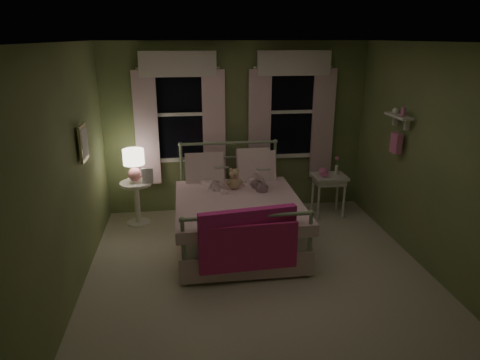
{
  "coord_description": "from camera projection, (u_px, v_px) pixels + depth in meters",
  "views": [
    {
      "loc": [
        -0.81,
        -4.35,
        2.65
      ],
      "look_at": [
        -0.15,
        0.52,
        1.0
      ],
      "focal_mm": 32.0,
      "sensor_mm": 36.0,
      "label": 1
    }
  ],
  "objects": [
    {
      "name": "bud_vase",
      "position": [
        337.0,
        165.0,
        6.51
      ],
      "size": [
        0.06,
        0.06,
        0.28
      ],
      "color": "white",
      "rests_on": "nightstand_right"
    },
    {
      "name": "pink_throw",
      "position": [
        248.0,
        233.0,
        4.67
      ],
      "size": [
        1.1,
        0.25,
        0.71
      ],
      "color": "#D72A8A",
      "rests_on": "bed"
    },
    {
      "name": "pink_toy",
      "position": [
        324.0,
        172.0,
        6.45
      ],
      "size": [
        0.14,
        0.2,
        0.14
      ],
      "color": "pink",
      "rests_on": "nightstand_right"
    },
    {
      "name": "window_right",
      "position": [
        292.0,
        107.0,
        6.53
      ],
      "size": [
        1.34,
        0.13,
        1.96
      ],
      "color": "black",
      "rests_on": "room_shell"
    },
    {
      "name": "book_right",
      "position": [
        256.0,
        173.0,
        5.73
      ],
      "size": [
        0.21,
        0.15,
        0.26
      ],
      "primitive_type": "imported",
      "rotation": [
        1.22,
        0.0,
        -0.2
      ],
      "color": "beige",
      "rests_on": "child_right"
    },
    {
      "name": "framed_picture",
      "position": [
        83.0,
        143.0,
        4.87
      ],
      "size": [
        0.03,
        0.32,
        0.42
      ],
      "color": "beige",
      "rests_on": "room_shell"
    },
    {
      "name": "nightstand_right",
      "position": [
        329.0,
        181.0,
        6.52
      ],
      "size": [
        0.5,
        0.4,
        0.64
      ],
      "color": "white",
      "rests_on": "ground"
    },
    {
      "name": "child_right",
      "position": [
        253.0,
        164.0,
        5.95
      ],
      "size": [
        0.44,
        0.37,
        0.79
      ],
      "primitive_type": "imported",
      "rotation": [
        0.0,
        0.0,
        3.33
      ],
      "color": "#F7D1DD",
      "rests_on": "bed"
    },
    {
      "name": "nightstand_left",
      "position": [
        137.0,
        197.0,
        6.26
      ],
      "size": [
        0.46,
        0.46,
        0.65
      ],
      "color": "white",
      "rests_on": "ground"
    },
    {
      "name": "room_shell",
      "position": [
        260.0,
        168.0,
        4.62
      ],
      "size": [
        4.2,
        4.2,
        4.2
      ],
      "color": "beige",
      "rests_on": "ground"
    },
    {
      "name": "teddy_bear",
      "position": [
        234.0,
        180.0,
        5.82
      ],
      "size": [
        0.23,
        0.19,
        0.31
      ],
      "color": "tan",
      "rests_on": "bed"
    },
    {
      "name": "window_left",
      "position": [
        180.0,
        110.0,
        6.31
      ],
      "size": [
        1.34,
        0.13,
        1.96
      ],
      "color": "black",
      "rests_on": "room_shell"
    },
    {
      "name": "child_left",
      "position": [
        212.0,
        164.0,
        5.87
      ],
      "size": [
        0.36,
        0.31,
        0.83
      ],
      "primitive_type": "imported",
      "rotation": [
        0.0,
        0.0,
        3.56
      ],
      "color": "#F7D1DD",
      "rests_on": "bed"
    },
    {
      "name": "wall_shelf",
      "position": [
        398.0,
        130.0,
        5.44
      ],
      "size": [
        0.15,
        0.5,
        0.6
      ],
      "color": "white",
      "rests_on": "room_shell"
    },
    {
      "name": "bed",
      "position": [
        237.0,
        216.0,
        5.7
      ],
      "size": [
        1.58,
        2.04,
        1.18
      ],
      "color": "white",
      "rests_on": "ground"
    },
    {
      "name": "book_nightstand",
      "position": [
        142.0,
        183.0,
        6.12
      ],
      "size": [
        0.18,
        0.24,
        0.02
      ],
      "primitive_type": "imported",
      "rotation": [
        0.0,
        0.0,
        0.09
      ],
      "color": "beige",
      "rests_on": "nightstand_left"
    },
    {
      "name": "book_left",
      "position": [
        214.0,
        171.0,
        5.65
      ],
      "size": [
        0.21,
        0.13,
        0.26
      ],
      "primitive_type": "imported",
      "rotation": [
        1.22,
        0.0,
        -0.05
      ],
      "color": "beige",
      "rests_on": "child_left"
    },
    {
      "name": "table_lamp",
      "position": [
        134.0,
        162.0,
        6.09
      ],
      "size": [
        0.3,
        0.3,
        0.47
      ],
      "color": "pink",
      "rests_on": "nightstand_left"
    }
  ]
}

